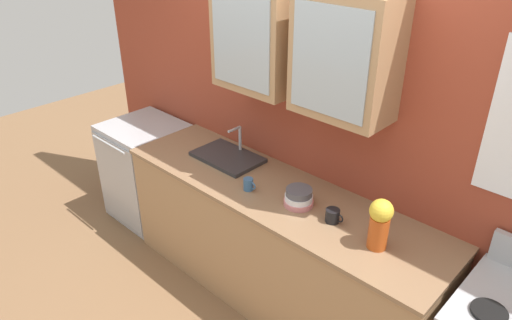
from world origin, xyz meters
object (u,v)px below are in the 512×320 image
at_px(sink_faucet, 228,156).
at_px(bowl_stack, 299,197).
at_px(dishwasher, 147,171).
at_px(vase, 380,222).
at_px(cup_near_sink, 249,184).
at_px(cup_near_bowls, 333,216).

xyz_separation_m(sink_faucet, bowl_stack, (0.78, -0.12, 0.04)).
bearing_deg(sink_faucet, dishwasher, -174.29).
xyz_separation_m(vase, dishwasher, (-2.35, 0.05, -0.63)).
xyz_separation_m(bowl_stack, vase, (0.59, -0.03, 0.11)).
relative_size(sink_faucet, vase, 1.66).
xyz_separation_m(vase, cup_near_sink, (-0.94, -0.06, -0.13)).
bearing_deg(dishwasher, vase, -1.17).
height_order(sink_faucet, vase, vase).
relative_size(sink_faucet, dishwasher, 0.56).
bearing_deg(bowl_stack, dishwasher, 179.38).
height_order(vase, cup_near_sink, vase).
xyz_separation_m(bowl_stack, cup_near_sink, (-0.36, -0.09, -0.01)).
relative_size(cup_near_sink, cup_near_bowls, 0.84).
bearing_deg(cup_near_bowls, vase, -4.93).
bearing_deg(dishwasher, cup_near_bowls, -0.58).
height_order(bowl_stack, dishwasher, bowl_stack).
distance_m(vase, dishwasher, 2.44).
bearing_deg(cup_near_sink, dishwasher, 175.49).
distance_m(bowl_stack, vase, 0.60).
height_order(cup_near_bowls, dishwasher, cup_near_bowls).
distance_m(bowl_stack, cup_near_sink, 0.37).
height_order(bowl_stack, cup_near_sink, bowl_stack).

